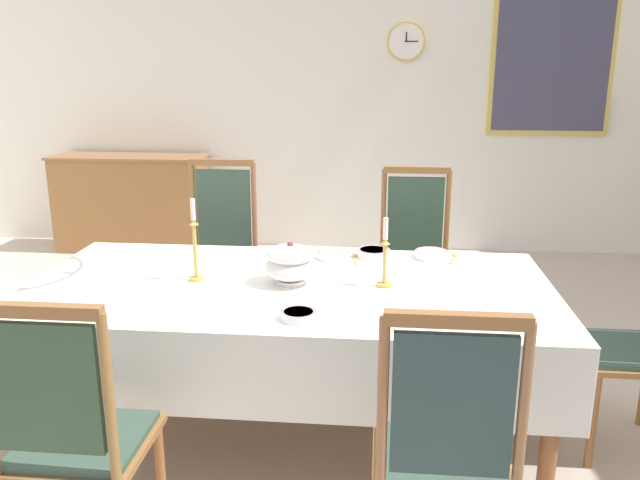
# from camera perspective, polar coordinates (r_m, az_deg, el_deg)

# --- Properties ---
(ground) EXTENTS (7.57, 6.15, 0.04)m
(ground) POSITION_cam_1_polar(r_m,az_deg,el_deg) (3.42, -2.16, -15.03)
(ground) COLOR #C1B1A2
(back_wall) EXTENTS (7.57, 0.08, 3.33)m
(back_wall) POSITION_cam_1_polar(r_m,az_deg,el_deg) (6.05, 1.70, 14.87)
(back_wall) COLOR silver
(back_wall) RESTS_ON ground
(dining_table) EXTENTS (2.37, 1.16, 0.74)m
(dining_table) POSITION_cam_1_polar(r_m,az_deg,el_deg) (2.96, -2.76, -5.22)
(dining_table) COLOR brown
(dining_table) RESTS_ON ground
(tablecloth) EXTENTS (2.39, 1.18, 0.36)m
(tablecloth) POSITION_cam_1_polar(r_m,az_deg,el_deg) (2.96, -2.76, -5.48)
(tablecloth) COLOR white
(tablecloth) RESTS_ON dining_table
(chair_south_a) EXTENTS (0.44, 0.42, 1.04)m
(chair_south_a) POSITION_cam_1_polar(r_m,az_deg,el_deg) (2.33, -21.18, -15.88)
(chair_south_a) COLOR brown
(chair_south_a) RESTS_ON ground
(chair_north_a) EXTENTS (0.44, 0.42, 1.15)m
(chair_north_a) POSITION_cam_1_polar(r_m,az_deg,el_deg) (4.02, -8.85, -1.21)
(chair_north_a) COLOR olive
(chair_north_a) RESTS_ON ground
(chair_south_b) EXTENTS (0.44, 0.42, 1.06)m
(chair_south_b) POSITION_cam_1_polar(r_m,az_deg,el_deg) (2.12, 11.01, -18.22)
(chair_south_b) COLOR brown
(chair_south_b) RESTS_ON ground
(chair_north_b) EXTENTS (0.44, 0.42, 1.12)m
(chair_north_b) POSITION_cam_1_polar(r_m,az_deg,el_deg) (3.91, 8.44, -1.84)
(chair_north_b) COLOR olive
(chair_north_b) RESTS_ON ground
(soup_tureen) EXTENTS (0.24, 0.24, 0.20)m
(soup_tureen) POSITION_cam_1_polar(r_m,az_deg,el_deg) (2.90, -2.65, -2.09)
(soup_tureen) COLOR white
(soup_tureen) RESTS_ON tablecloth
(candlestick_west) EXTENTS (0.07, 0.07, 0.39)m
(candlestick_west) POSITION_cam_1_polar(r_m,az_deg,el_deg) (2.98, -11.11, -0.65)
(candlestick_west) COLOR gold
(candlestick_west) RESTS_ON tablecloth
(candlestick_east) EXTENTS (0.07, 0.07, 0.32)m
(candlestick_east) POSITION_cam_1_polar(r_m,az_deg,el_deg) (2.87, 5.81, -1.77)
(candlestick_east) COLOR gold
(candlestick_east) RESTS_ON tablecloth
(bowl_near_left) EXTENTS (0.16, 0.16, 0.04)m
(bowl_near_left) POSITION_cam_1_polar(r_m,az_deg,el_deg) (3.29, 1.15, -1.32)
(bowl_near_left) COLOR white
(bowl_near_left) RESTS_ON tablecloth
(bowl_near_right) EXTENTS (0.17, 0.17, 0.04)m
(bowl_near_right) POSITION_cam_1_polar(r_m,az_deg,el_deg) (3.35, 9.91, -1.22)
(bowl_near_right) COLOR white
(bowl_near_right) RESTS_ON tablecloth
(bowl_far_left) EXTENTS (0.14, 0.14, 0.03)m
(bowl_far_left) POSITION_cam_1_polar(r_m,az_deg,el_deg) (2.52, -1.94, -6.66)
(bowl_far_left) COLOR white
(bowl_far_left) RESTS_ON tablecloth
(bowl_far_right) EXTENTS (0.17, 0.17, 0.04)m
(bowl_far_right) POSITION_cam_1_polar(r_m,az_deg,el_deg) (3.33, 4.81, -1.12)
(bowl_far_right) COLOR white
(bowl_far_right) RESTS_ON tablecloth
(spoon_primary) EXTENTS (0.04, 0.18, 0.01)m
(spoon_primary) POSITION_cam_1_polar(r_m,az_deg,el_deg) (3.32, 3.04, -1.50)
(spoon_primary) COLOR gold
(spoon_primary) RESTS_ON tablecloth
(spoon_secondary) EXTENTS (0.06, 0.17, 0.01)m
(spoon_secondary) POSITION_cam_1_polar(r_m,az_deg,el_deg) (3.39, 11.90, -1.44)
(spoon_secondary) COLOR gold
(spoon_secondary) RESTS_ON tablecloth
(sideboard) EXTENTS (1.44, 0.48, 0.90)m
(sideboard) POSITION_cam_1_polar(r_m,az_deg,el_deg) (6.31, -16.44, 3.20)
(sideboard) COLOR #8F5F35
(sideboard) RESTS_ON ground
(mounted_clock) EXTENTS (0.34, 0.06, 0.34)m
(mounted_clock) POSITION_cam_1_polar(r_m,az_deg,el_deg) (5.97, 7.71, 17.17)
(mounted_clock) COLOR #D1B251
(framed_painting) EXTENTS (1.06, 0.05, 1.21)m
(framed_painting) POSITION_cam_1_polar(r_m,az_deg,el_deg) (6.15, 20.00, 14.47)
(framed_painting) COLOR #D1B251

